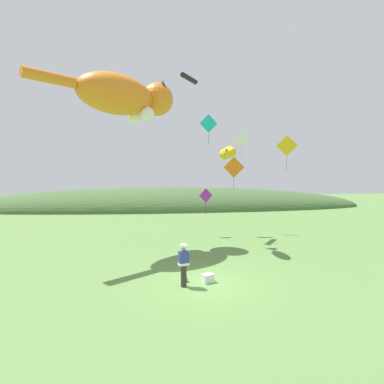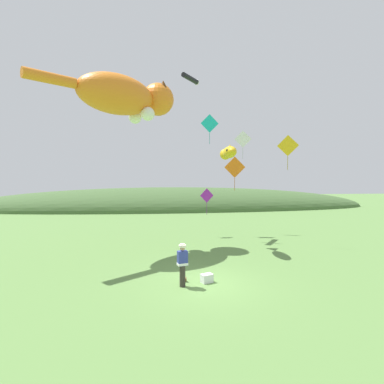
% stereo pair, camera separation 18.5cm
% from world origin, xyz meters
% --- Properties ---
extents(ground_plane, '(120.00, 120.00, 0.00)m').
position_xyz_m(ground_plane, '(0.00, 0.00, 0.00)').
color(ground_plane, '#5B8442').
extents(distant_hill_ridge, '(57.94, 12.63, 5.96)m').
position_xyz_m(distant_hill_ridge, '(0.00, 30.33, 0.00)').
color(distant_hill_ridge, '#426033').
rests_on(distant_hill_ridge, ground).
extents(festival_attendant, '(0.47, 0.36, 1.77)m').
position_xyz_m(festival_attendant, '(-0.89, -0.18, 0.95)').
color(festival_attendant, '#332D28').
rests_on(festival_attendant, ground).
extents(kite_spool, '(0.14, 0.21, 0.21)m').
position_xyz_m(kite_spool, '(-0.75, 0.36, 0.11)').
color(kite_spool, olive).
rests_on(kite_spool, ground).
extents(picnic_cooler, '(0.58, 0.49, 0.36)m').
position_xyz_m(picnic_cooler, '(0.19, 0.18, 0.18)').
color(picnic_cooler, white).
rests_on(picnic_cooler, ground).
extents(kite_giant_cat, '(7.68, 6.10, 2.77)m').
position_xyz_m(kite_giant_cat, '(-3.71, 6.55, 9.35)').
color(kite_giant_cat, orange).
extents(kite_fish_windsock, '(0.92, 2.73, 0.83)m').
position_xyz_m(kite_fish_windsock, '(2.52, 5.94, 5.99)').
color(kite_fish_windsock, gold).
extents(kite_tube_streamer, '(1.54, 1.90, 0.44)m').
position_xyz_m(kite_tube_streamer, '(0.68, 10.71, 11.92)').
color(kite_tube_streamer, black).
extents(kite_diamond_violet, '(1.07, 0.29, 2.00)m').
position_xyz_m(kite_diamond_violet, '(1.84, 10.03, 3.06)').
color(kite_diamond_violet, purple).
extents(kite_diamond_gold, '(1.20, 0.75, 2.30)m').
position_xyz_m(kite_diamond_gold, '(6.73, 6.84, 6.54)').
color(kite_diamond_gold, yellow).
extents(kite_diamond_orange, '(1.37, 0.62, 2.39)m').
position_xyz_m(kite_diamond_orange, '(3.57, 8.47, 5.15)').
color(kite_diamond_orange, orange).
extents(kite_diamond_teal, '(1.45, 0.07, 2.35)m').
position_xyz_m(kite_diamond_teal, '(2.27, 11.32, 8.68)').
color(kite_diamond_teal, '#19BFBF').
extents(kite_diamond_white, '(1.32, 0.38, 2.27)m').
position_xyz_m(kite_diamond_white, '(5.05, 11.56, 7.53)').
color(kite_diamond_white, white).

